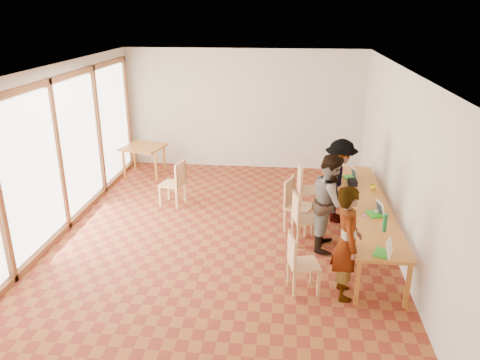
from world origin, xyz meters
name	(u,v)px	position (x,y,z in m)	size (l,w,h in m)	color
ground	(222,235)	(0.00, 0.00, 0.00)	(8.00, 8.00, 0.00)	brown
wall_back	(244,110)	(0.00, 4.00, 1.50)	(6.00, 0.10, 3.00)	beige
wall_front	(160,287)	(0.00, -4.00, 1.50)	(6.00, 0.10, 3.00)	beige
wall_right	(400,163)	(3.00, 0.00, 1.50)	(0.10, 8.00, 3.00)	beige
window_wall	(57,152)	(-2.96, 0.00, 1.50)	(0.10, 8.00, 3.00)	white
ceiling	(220,67)	(0.00, 0.00, 3.02)	(6.00, 8.00, 0.04)	white
communal_table	(365,205)	(2.50, 0.03, 0.70)	(0.80, 4.00, 0.75)	orange
side_table	(144,149)	(-2.36, 3.05, 0.67)	(0.90, 0.90, 0.75)	orange
chair_near	(298,258)	(1.34, -1.64, 0.55)	(0.50, 0.50, 0.48)	#DFAB6F
chair_mid	(301,213)	(1.41, -0.11, 0.56)	(0.52, 0.52, 0.49)	#DFAB6F
chair_far	(294,199)	(1.29, 0.41, 0.61)	(0.60, 0.60, 0.53)	#DFAB6F
chair_empty	(305,184)	(1.51, 1.21, 0.61)	(0.52, 0.52, 0.53)	#DFAB6F
chair_spare	(176,179)	(-1.14, 1.30, 0.59)	(0.54, 0.54, 0.51)	#DFAB6F
person_near	(347,243)	(2.01, -1.67, 0.84)	(0.61, 0.40, 1.69)	gray
person_mid	(331,202)	(1.90, -0.21, 0.84)	(0.82, 0.64, 1.68)	gray
person_far	(339,181)	(2.14, 0.90, 0.82)	(1.05, 0.61, 1.63)	gray
laptop_near	(385,251)	(2.51, -1.79, 0.81)	(0.30, 0.32, 0.22)	green
laptop_mid	(377,211)	(2.62, -0.46, 0.81)	(0.30, 0.32, 0.23)	green
laptop_far	(352,175)	(2.41, 1.27, 0.81)	(0.28, 0.30, 0.22)	green
yellow_mug	(373,187)	(2.74, 0.69, 0.79)	(0.11, 0.11, 0.09)	yellow
green_bottle	(385,223)	(2.63, -1.05, 0.89)	(0.07, 0.07, 0.28)	#186C33
clear_glass	(354,228)	(2.18, -1.10, 0.80)	(0.07, 0.07, 0.09)	silver
condiment_cup	(377,212)	(2.62, -0.42, 0.78)	(0.08, 0.08, 0.06)	white
pink_phone	(365,216)	(2.42, -0.53, 0.76)	(0.05, 0.10, 0.01)	#F559AD
black_pouch	(353,182)	(2.39, 0.91, 0.80)	(0.16, 0.26, 0.09)	black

